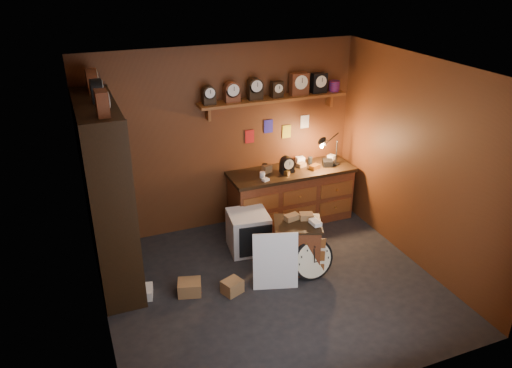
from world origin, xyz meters
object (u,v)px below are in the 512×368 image
object	(u,v)px
workbench	(291,193)
shelving_unit	(104,188)
big_round_clock	(313,259)
low_cabinet	(297,244)

from	to	relation	value
workbench	shelving_unit	bearing A→B (deg)	-169.74
big_round_clock	workbench	bearing A→B (deg)	74.98
workbench	big_round_clock	xyz separation A→B (m)	(-0.40, -1.48, -0.20)
big_round_clock	low_cabinet	bearing A→B (deg)	109.65
low_cabinet	big_round_clock	xyz separation A→B (m)	(0.09, -0.26, -0.10)
shelving_unit	workbench	size ratio (longest dim) A/B	1.35
workbench	big_round_clock	size ratio (longest dim) A/B	3.46
big_round_clock	shelving_unit	bearing A→B (deg)	157.19
workbench	big_round_clock	distance (m)	1.54
low_cabinet	big_round_clock	bearing A→B (deg)	-48.36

